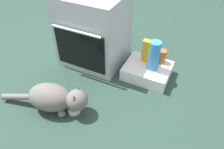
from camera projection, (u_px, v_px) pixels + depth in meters
ground at (73, 79)px, 2.20m from camera, size 8.00×8.00×0.00m
oven at (94, 29)px, 2.22m from camera, size 0.64×0.61×0.76m
pantry_cabinet at (147, 71)px, 2.20m from camera, size 0.45×0.38×0.13m
food_bowl at (74, 109)px, 1.86m from camera, size 0.11×0.11×0.08m
cat at (55, 98)px, 1.81m from camera, size 0.80×0.33×0.27m
water_bottle at (154, 56)px, 2.03m from camera, size 0.11×0.11×0.30m
sauce_jar at (162, 56)px, 2.16m from camera, size 0.08×0.08×0.14m
juice_carton at (147, 51)px, 2.14m from camera, size 0.09×0.06×0.24m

